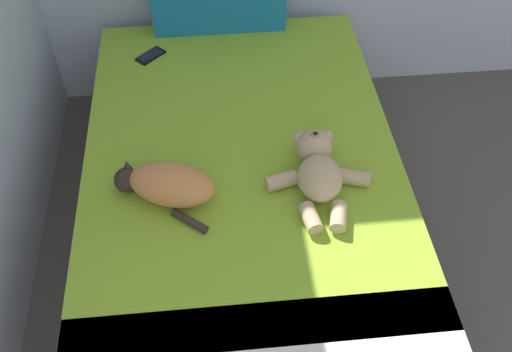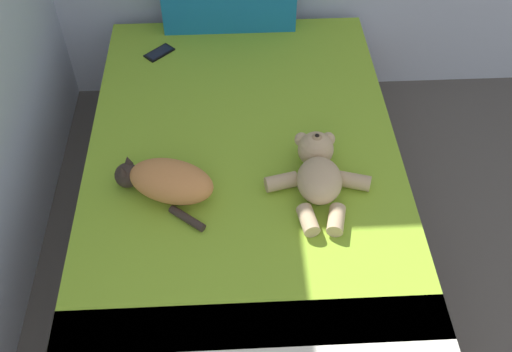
{
  "view_description": "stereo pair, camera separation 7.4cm",
  "coord_description": "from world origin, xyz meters",
  "views": [
    {
      "loc": [
        0.87,
        1.66,
        2.28
      ],
      "look_at": [
        1.02,
        3.21,
        0.56
      ],
      "focal_mm": 40.65,
      "sensor_mm": 36.0,
      "label": 1
    },
    {
      "loc": [
        0.94,
        1.66,
        2.28
      ],
      "look_at": [
        1.02,
        3.21,
        0.56
      ],
      "focal_mm": 40.65,
      "sensor_mm": 36.0,
      "label": 2
    }
  ],
  "objects": [
    {
      "name": "cell_phone",
      "position": [
        0.58,
        4.09,
        0.53
      ],
      "size": [
        0.16,
        0.15,
        0.01
      ],
      "color": "black",
      "rests_on": "bed"
    },
    {
      "name": "bed",
      "position": [
        0.98,
        3.36,
        0.26
      ],
      "size": [
        1.38,
        2.09,
        0.53
      ],
      "color": "brown",
      "rests_on": "ground_plane"
    },
    {
      "name": "teddy_bear",
      "position": [
        1.26,
        3.18,
        0.6
      ],
      "size": [
        0.43,
        0.48,
        0.16
      ],
      "color": "tan",
      "rests_on": "bed"
    },
    {
      "name": "cat",
      "position": [
        0.67,
        3.16,
        0.6
      ],
      "size": [
        0.42,
        0.35,
        0.15
      ],
      "color": "#D18447",
      "rests_on": "bed"
    }
  ]
}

